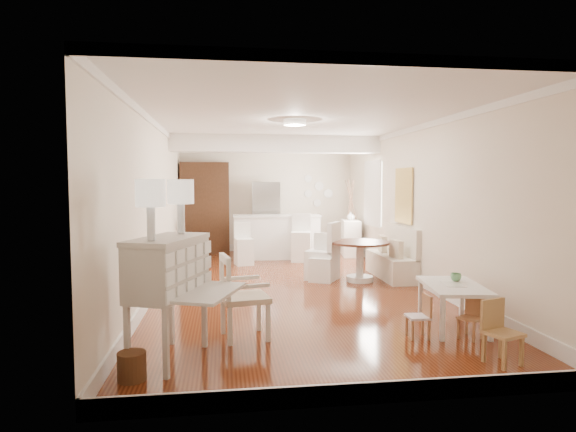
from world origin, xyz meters
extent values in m
plane|color=maroon|center=(0.00, 0.00, 0.00)|extent=(9.00, 9.00, 0.00)
cube|color=white|center=(0.00, 0.00, 2.80)|extent=(4.50, 9.00, 0.04)
cube|color=silver|center=(0.00, 4.50, 1.40)|extent=(4.50, 0.04, 2.80)
cube|color=silver|center=(0.00, -4.50, 1.40)|extent=(4.50, 0.04, 2.80)
cube|color=silver|center=(-2.25, 0.00, 1.40)|extent=(0.04, 9.00, 2.80)
cube|color=silver|center=(2.25, 0.00, 1.40)|extent=(0.04, 9.00, 2.80)
cube|color=white|center=(0.00, 2.20, 2.62)|extent=(4.50, 0.45, 0.36)
cube|color=tan|center=(2.21, 0.50, 1.55)|extent=(0.04, 0.84, 1.04)
cube|color=white|center=(2.23, 2.40, 1.55)|extent=(0.04, 1.10, 1.40)
cylinder|color=#381E11|center=(-1.20, 4.48, 1.85)|extent=(0.30, 0.03, 0.30)
cylinder|color=white|center=(0.00, -0.50, 2.75)|extent=(0.36, 0.36, 0.08)
cube|color=beige|center=(-1.70, -3.28, 0.63)|extent=(1.28, 1.29, 1.26)
cube|color=silver|center=(-0.91, -2.67, 0.49)|extent=(0.65, 0.65, 0.97)
cylinder|color=brown|center=(-1.98, -3.74, 0.13)|extent=(0.32, 0.32, 0.26)
cube|color=white|center=(1.65, -2.65, 0.27)|extent=(0.82, 1.18, 0.55)
cube|color=tan|center=(1.66, -3.06, 0.25)|extent=(0.33, 0.33, 0.49)
cube|color=#AA744D|center=(1.08, -2.95, 0.26)|extent=(0.25, 0.25, 0.51)
cube|color=#AF844F|center=(1.59, -3.83, 0.32)|extent=(0.39, 0.39, 0.64)
cube|color=silver|center=(1.99, 0.50, 0.49)|extent=(0.52, 1.60, 0.98)
cylinder|color=#4E2619|center=(1.31, 0.24, 0.36)|extent=(1.35, 1.35, 0.73)
cube|color=white|center=(0.63, 0.35, 0.43)|extent=(0.56, 0.57, 0.87)
cube|color=white|center=(0.67, 0.50, 0.54)|extent=(0.72, 0.71, 1.07)
cube|color=white|center=(0.10, 3.10, 0.52)|extent=(2.05, 0.65, 1.03)
cube|color=white|center=(-0.71, 2.27, 0.46)|extent=(0.43, 0.43, 0.92)
cube|color=white|center=(0.60, 2.57, 0.54)|extent=(0.51, 0.51, 1.08)
cube|color=#381E11|center=(-1.60, 4.18, 1.15)|extent=(1.20, 0.60, 2.30)
imported|color=silver|center=(0.30, 4.15, 0.90)|extent=(0.75, 0.65, 1.80)
cube|color=white|center=(1.95, 3.28, 0.44)|extent=(0.53, 0.96, 0.87)
imported|color=#63A96F|center=(1.77, -2.48, 0.60)|extent=(0.15, 0.15, 0.10)
imported|color=white|center=(1.96, 3.32, 0.98)|extent=(0.27, 0.27, 0.21)
camera|label=1|loc=(-1.14, -8.16, 1.80)|focal=30.00mm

